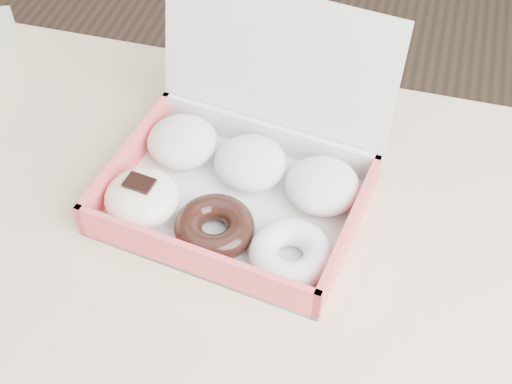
# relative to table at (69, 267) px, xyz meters

# --- Properties ---
(table) EXTENTS (1.20, 0.80, 0.75)m
(table) POSITION_rel_table_xyz_m (0.00, 0.00, 0.00)
(table) COLOR #CDB087
(table) RESTS_ON ground
(donut_box) EXTENTS (0.36, 0.33, 0.24)m
(donut_box) POSITION_rel_table_xyz_m (0.21, 0.12, 0.12)
(donut_box) COLOR silver
(donut_box) RESTS_ON table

